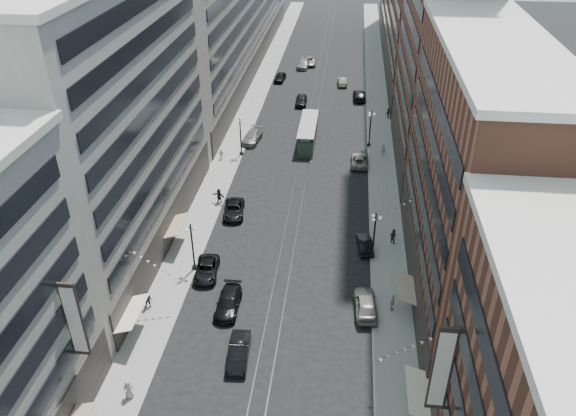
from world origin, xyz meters
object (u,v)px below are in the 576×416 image
at_px(car_10, 365,244).
at_px(car_extra_2, 310,61).
at_px(car_2, 207,269).
at_px(car_5, 239,352).
at_px(pedestrian_1, 128,389).
at_px(pedestrian_6, 221,154).
at_px(car_7, 234,210).
at_px(car_14, 342,81).
at_px(car_4, 366,304).
at_px(car_9, 280,77).
at_px(lamppost_sw_mid, 241,136).
at_px(car_extra_1, 228,303).
at_px(pedestrian_9, 388,113).
at_px(pedestrian_7, 393,236).
at_px(car_13, 301,100).
at_px(pedestrian_5, 219,196).
at_px(car_extra_0, 304,64).
at_px(car_12, 359,95).
at_px(pedestrian_8, 383,149).
at_px(pedestrian_4, 392,302).
at_px(lamppost_se_far, 374,234).
at_px(pedestrian_2, 148,300).
at_px(car_11, 360,160).
at_px(streetcar, 308,133).
at_px(lamppost_sw_far, 192,245).
at_px(car_8, 252,137).
at_px(lamppost_se_mid, 370,127).

height_order(car_10, car_extra_2, car_extra_2).
xyz_separation_m(car_2, car_5, (5.39, -10.95, 0.11)).
xyz_separation_m(pedestrian_1, pedestrian_6, (-1.55, 41.93, -0.12)).
xyz_separation_m(car_7, car_extra_2, (4.48, 60.02, 0.05)).
distance_m(car_10, car_14, 53.49).
xyz_separation_m(car_2, car_4, (16.14, -3.71, 0.19)).
distance_m(car_9, car_extra_2, 12.10).
distance_m(lamppost_sw_mid, car_extra_1, 33.02).
distance_m(pedestrian_1, pedestrian_9, 63.89).
xyz_separation_m(lamppost_sw_mid, pedestrian_7, (20.70, -19.97, -2.10)).
bearing_deg(car_extra_2, car_13, -93.27).
bearing_deg(pedestrian_5, car_14, 93.14).
bearing_deg(car_extra_1, car_extra_0, 89.12).
relative_size(lamppost_sw_mid, car_extra_1, 1.07).
relative_size(car_4, car_14, 1.18).
bearing_deg(car_12, pedestrian_8, 97.08).
xyz_separation_m(car_5, pedestrian_7, (13.85, 18.71, 0.21)).
distance_m(car_5, car_13, 59.55).
height_order(pedestrian_4, car_12, pedestrian_4).
xyz_separation_m(car_13, pedestrian_8, (13.53, -18.55, 0.19)).
bearing_deg(car_2, car_9, 84.47).
distance_m(lamppost_se_far, pedestrian_2, 23.73).
distance_m(car_2, pedestrian_7, 20.76).
xyz_separation_m(car_10, car_11, (-0.60, 20.28, 0.02)).
xyz_separation_m(car_4, car_13, (-10.79, 52.32, -0.05)).
bearing_deg(pedestrian_8, car_11, 34.97).
xyz_separation_m(streetcar, pedestrian_7, (11.50, -25.55, -0.42)).
bearing_deg(car_2, pedestrian_8, 52.46).
bearing_deg(car_10, pedestrian_8, -103.14).
bearing_deg(pedestrian_8, car_13, -64.66).
height_order(lamppost_sw_mid, car_5, lamppost_sw_mid).
distance_m(lamppost_sw_far, car_10, 18.63).
distance_m(lamppost_sw_mid, car_extra_2, 44.57).
bearing_deg(pedestrian_7, car_5, 91.69).
xyz_separation_m(car_4, pedestrian_1, (-18.58, -12.27, 0.16)).
height_order(car_5, car_extra_1, car_5).
height_order(pedestrian_1, car_extra_2, pedestrian_1).
relative_size(streetcar, car_9, 2.48).
xyz_separation_m(car_5, car_9, (-5.25, 71.66, -0.03)).
xyz_separation_m(car_8, car_12, (16.14, 19.96, -0.02)).
xyz_separation_m(pedestrian_5, pedestrian_7, (21.00, -6.34, -0.10)).
bearing_deg(car_10, car_extra_2, -86.92).
bearing_deg(car_4, pedestrian_8, -99.52).
distance_m(lamppost_se_mid, pedestrian_5, 26.47).
distance_m(car_10, pedestrian_6, 28.10).
height_order(car_12, pedestrian_8, pedestrian_8).
height_order(pedestrian_1, car_9, pedestrian_1).
height_order(lamppost_se_mid, car_5, lamppost_se_mid).
bearing_deg(car_7, streetcar, 64.68).
xyz_separation_m(pedestrian_4, car_extra_2, (-13.59, 75.24, -0.29)).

